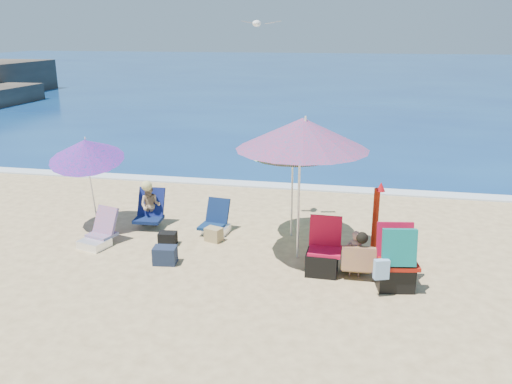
% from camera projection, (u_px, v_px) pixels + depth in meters
% --- Properties ---
extents(ground, '(120.00, 120.00, 0.00)m').
position_uv_depth(ground, '(262.00, 275.00, 8.63)').
color(ground, '#D8BC84').
rests_on(ground, ground).
extents(sea, '(120.00, 80.00, 0.12)m').
position_uv_depth(sea, '(351.00, 72.00, 50.82)').
color(sea, navy).
rests_on(sea, ground).
extents(foam, '(120.00, 0.50, 0.04)m').
position_uv_depth(foam, '(300.00, 187.00, 13.41)').
color(foam, white).
rests_on(foam, ground).
extents(umbrella_turquoise, '(2.68, 2.68, 2.51)m').
position_uv_depth(umbrella_turquoise, '(302.00, 134.00, 8.61)').
color(umbrella_turquoise, silver).
rests_on(umbrella_turquoise, ground).
extents(umbrella_striped, '(1.79, 1.79, 2.05)m').
position_uv_depth(umbrella_striped, '(293.00, 145.00, 9.75)').
color(umbrella_striped, silver).
rests_on(umbrella_striped, ground).
extents(umbrella_blue, '(1.75, 1.80, 1.96)m').
position_uv_depth(umbrella_blue, '(86.00, 150.00, 10.24)').
color(umbrella_blue, white).
rests_on(umbrella_blue, ground).
extents(furled_umbrella, '(0.20, 0.20, 1.39)m').
position_uv_depth(furled_umbrella, '(376.00, 217.00, 9.08)').
color(furled_umbrella, '#B0230C').
rests_on(furled_umbrella, ground).
extents(chair_navy, '(0.57, 0.66, 0.64)m').
position_uv_depth(chair_navy, '(216.00, 224.00, 10.42)').
color(chair_navy, '#0E274E').
rests_on(chair_navy, ground).
extents(chair_rainbow, '(0.64, 0.81, 0.67)m').
position_uv_depth(chair_rainbow, '(99.00, 236.00, 9.81)').
color(chair_rainbow, '#C04449').
rests_on(chair_rainbow, ground).
extents(camp_chair_left, '(0.56, 0.54, 0.91)m').
position_uv_depth(camp_chair_left, '(323.00, 257.00, 8.66)').
color(camp_chair_left, '#BC0D31').
rests_on(camp_chair_left, ground).
extents(camp_chair_right, '(0.70, 0.78, 1.03)m').
position_uv_depth(camp_chair_right, '(395.00, 266.00, 8.11)').
color(camp_chair_right, '#9D170B').
rests_on(camp_chair_right, ground).
extents(person_center, '(0.54, 0.46, 0.79)m').
position_uv_depth(person_center, '(357.00, 255.00, 8.47)').
color(person_center, '#AD7868').
rests_on(person_center, ground).
extents(person_left, '(0.58, 0.67, 0.97)m').
position_uv_depth(person_left, '(150.00, 205.00, 10.68)').
color(person_left, tan).
rests_on(person_left, ground).
extents(bag_navy_a, '(0.42, 0.32, 0.30)m').
position_uv_depth(bag_navy_a, '(165.00, 255.00, 9.04)').
color(bag_navy_a, '#1A243A').
rests_on(bag_navy_a, ground).
extents(bag_black_a, '(0.34, 0.26, 0.24)m').
position_uv_depth(bag_black_a, '(168.00, 238.00, 9.85)').
color(bag_black_a, black).
rests_on(bag_black_a, ground).
extents(bag_tan, '(0.36, 0.30, 0.26)m').
position_uv_depth(bag_tan, '(214.00, 234.00, 10.01)').
color(bag_tan, '#A08A5B').
rests_on(bag_tan, ground).
extents(bag_navy_b, '(0.46, 0.39, 0.30)m').
position_uv_depth(bag_navy_b, '(356.00, 260.00, 8.86)').
color(bag_navy_b, '#1B273C').
rests_on(bag_navy_b, ground).
extents(seagull, '(0.75, 0.33, 0.12)m').
position_uv_depth(seagull, '(257.00, 23.00, 9.85)').
color(seagull, white).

